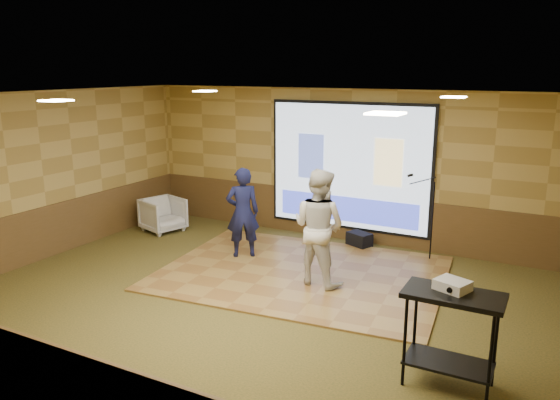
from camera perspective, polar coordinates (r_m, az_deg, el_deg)
The scene contains 18 objects.
ground at distance 8.21m, azimuth -1.86°, elevation -10.70°, with size 9.00×9.00×0.00m, color #303719.
room_shell at distance 7.59m, azimuth -1.98°, elevation 3.86°, with size 9.04×7.04×3.02m.
wainscot_back at distance 11.03m, azimuth 7.10°, elevation -1.74°, with size 9.00×0.04×0.95m, color #533C1B.
wainscot_front at distance 5.60m, azimuth -20.83°, elevation -18.63°, with size 9.00×0.04×0.95m, color #533C1B.
wainscot_left at distance 10.85m, azimuth -22.93°, elevation -3.00°, with size 0.04×7.00×0.95m, color #533C1B.
projector_screen at distance 10.77m, azimuth 7.18°, elevation 3.34°, with size 3.32×0.06×2.52m.
downlight_nw at distance 10.19m, azimuth -7.86°, elevation 11.20°, with size 0.32×0.32×0.02m, color #FEE7BE.
downlight_ne at distance 8.44m, azimuth 17.70°, elevation 10.21°, with size 0.32×0.32×0.02m, color #FEE7BE.
downlight_sw at distance 7.75m, azimuth -22.36°, elevation 9.59°, with size 0.32×0.32×0.02m, color #FEE7BE.
downlight_se at distance 5.23m, azimuth 10.97°, elevation 8.87°, with size 0.32×0.32×0.02m, color #FEE7BE.
dance_floor at distance 9.29m, azimuth 2.29°, elevation -7.60°, with size 4.60×3.50×0.03m, color olive.
player_left at distance 9.83m, azimuth -3.92°, elevation -1.30°, with size 0.60×0.39×1.64m, color #13163C.
player_right at distance 8.57m, azimuth 4.06°, elevation -2.82°, with size 0.90×0.70×1.85m, color silver.
av_table at distance 6.20m, azimuth 17.52°, elevation -11.82°, with size 1.03×0.54×1.09m.
projector at distance 6.14m, azimuth 17.58°, elevation -8.47°, with size 0.33×0.28×0.11m, color silver.
mic_stand at distance 10.13m, azimuth 15.21°, elevation -3.41°, with size 0.61×0.25×1.56m.
banquet_chair at distance 11.80m, azimuth -12.12°, elevation -1.51°, with size 0.77×0.79×0.72m, color gray.
duffel_bag at distance 10.70m, azimuth 8.29°, elevation -4.13°, with size 0.45×0.30×0.28m, color black.
Camera 1 is at (3.72, -6.49, 3.38)m, focal length 35.00 mm.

